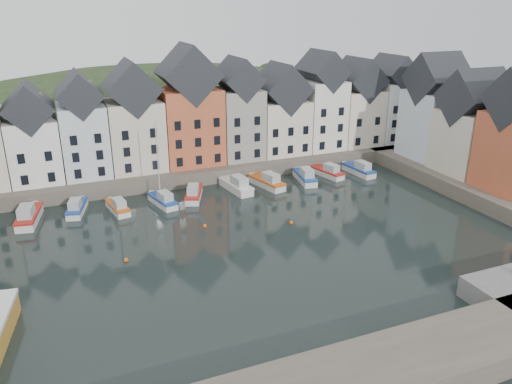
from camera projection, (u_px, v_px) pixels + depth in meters
ground at (262, 250)px, 54.01m from camera, size 260.00×260.00×0.00m
far_quay at (189, 164)px, 79.60m from camera, size 90.00×16.00×2.00m
right_quay at (498, 188)px, 69.41m from camera, size 14.00×54.00×2.00m
hillside at (161, 214)px, 108.81m from camera, size 153.60×70.40×64.00m
far_terrace at (210, 116)px, 76.23m from camera, size 72.37×8.16×17.78m
right_terrace at (473, 125)px, 70.65m from camera, size 8.30×24.25×16.36m
mooring_buoys at (212, 235)px, 57.14m from camera, size 20.50×5.50×0.50m
boat_a at (29, 216)px, 60.54m from camera, size 3.32×7.24×2.68m
boat_b at (77, 208)px, 63.38m from camera, size 3.19×6.09×2.24m
boat_c at (118, 207)px, 63.71m from camera, size 2.65×5.77×2.13m
boat_d at (163, 200)px, 65.77m from camera, size 3.11×6.13×11.22m
boat_e at (194, 194)px, 68.00m from camera, size 4.03×6.46×2.37m
boat_f at (237, 186)px, 70.82m from camera, size 3.12×7.08×2.63m
boat_g at (268, 182)px, 72.36m from camera, size 3.57×6.90×2.53m
boat_h at (305, 177)px, 74.53m from camera, size 3.11×6.77×2.50m
boat_i at (328, 172)px, 76.85m from camera, size 3.14×6.30×2.32m
boat_j at (359, 170)px, 77.81m from camera, size 2.61×6.47×2.42m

